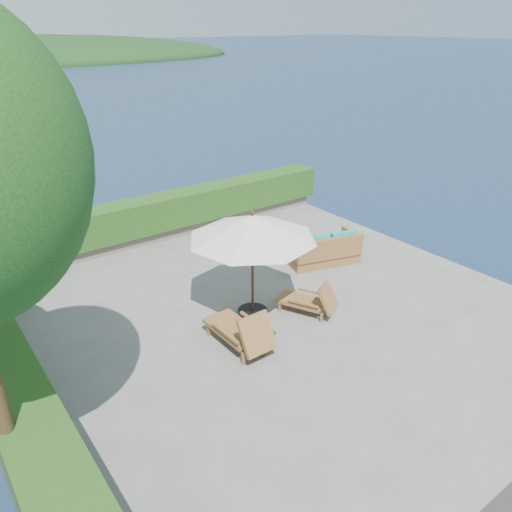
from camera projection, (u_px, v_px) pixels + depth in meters
ground at (266, 313)px, 11.82m from camera, size 12.00×12.00×0.00m
foundation at (265, 366)px, 12.49m from camera, size 12.00×12.00×3.00m
ocean at (265, 410)px, 13.10m from camera, size 600.00×600.00×0.00m
offshore_island at (12, 61)px, 128.34m from camera, size 126.00×57.60×12.60m
planter_wall_far at (159, 233)px, 15.82m from camera, size 12.00×0.60×0.36m
planter_wall_left at (13, 404)px, 8.74m from camera, size 0.60×12.00×0.36m
hedge_far at (157, 213)px, 15.53m from camera, size 12.40×0.90×1.00m
hedge_left at (5, 374)px, 8.45m from camera, size 0.90×12.40×1.00m
patio_umbrella at (252, 228)px, 10.84m from camera, size 3.30×3.30×2.59m
lounge_left at (241, 331)px, 10.39m from camera, size 0.81×1.74×1.00m
lounge_right at (310, 300)px, 11.67m from camera, size 1.15×1.53×0.82m
side_table at (262, 335)px, 10.34m from camera, size 0.49×0.49×0.44m
wicker_loveseat at (323, 250)px, 14.13m from camera, size 2.21×1.54×0.99m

